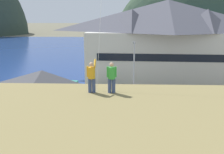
{
  "coord_description": "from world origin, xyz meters",
  "views": [
    {
      "loc": [
        0.26,
        -19.95,
        10.42
      ],
      "look_at": [
        -0.86,
        9.0,
        3.36
      ],
      "focal_mm": 41.35,
      "sensor_mm": 36.0,
      "label": 1
    }
  ],
  "objects_px": {
    "moored_boat_wharfside": "(102,57)",
    "parked_car_back_row_right": "(173,107)",
    "parked_car_front_row_silver": "(206,128)",
    "parked_car_front_row_red": "(121,103)",
    "parked_car_lone_by_shed": "(50,126)",
    "person_kite_flyer": "(92,76)",
    "parking_light_pole": "(134,67)",
    "person_companion": "(112,77)",
    "parked_car_corner_spot": "(139,128)",
    "harbor_lodge": "(167,37)",
    "wharf_dock": "(118,60)",
    "moored_boat_outer_mooring": "(134,58)",
    "storage_shed_near_lot": "(43,91)",
    "moored_boat_inner_slip": "(101,59)"
  },
  "relations": [
    {
      "from": "wharf_dock",
      "to": "person_kite_flyer",
      "type": "bearing_deg",
      "value": -90.97
    },
    {
      "from": "moored_boat_inner_slip",
      "to": "parked_car_front_row_red",
      "type": "height_order",
      "value": "moored_boat_inner_slip"
    },
    {
      "from": "person_kite_flyer",
      "to": "parking_light_pole",
      "type": "bearing_deg",
      "value": 79.23
    },
    {
      "from": "storage_shed_near_lot",
      "to": "parked_car_front_row_silver",
      "type": "relative_size",
      "value": 1.8
    },
    {
      "from": "harbor_lodge",
      "to": "moored_boat_outer_mooring",
      "type": "height_order",
      "value": "harbor_lodge"
    },
    {
      "from": "harbor_lodge",
      "to": "storage_shed_near_lot",
      "type": "bearing_deg",
      "value": -133.85
    },
    {
      "from": "moored_boat_wharfside",
      "to": "parked_car_front_row_red",
      "type": "bearing_deg",
      "value": -82.13
    },
    {
      "from": "harbor_lodge",
      "to": "person_companion",
      "type": "height_order",
      "value": "harbor_lodge"
    },
    {
      "from": "moored_boat_inner_slip",
      "to": "parked_car_front_row_silver",
      "type": "bearing_deg",
      "value": -72.29
    },
    {
      "from": "parked_car_lone_by_shed",
      "to": "parked_car_front_row_red",
      "type": "distance_m",
      "value": 8.58
    },
    {
      "from": "moored_boat_inner_slip",
      "to": "parked_car_corner_spot",
      "type": "height_order",
      "value": "moored_boat_inner_slip"
    },
    {
      "from": "moored_boat_wharfside",
      "to": "parked_car_back_row_right",
      "type": "relative_size",
      "value": 1.85
    },
    {
      "from": "moored_boat_wharfside",
      "to": "moored_boat_inner_slip",
      "type": "relative_size",
      "value": 0.95
    },
    {
      "from": "moored_boat_wharfside",
      "to": "parked_car_back_row_right",
      "type": "xyz_separation_m",
      "value": [
        9.86,
        -33.5,
        0.34
      ]
    },
    {
      "from": "moored_boat_outer_mooring",
      "to": "person_companion",
      "type": "relative_size",
      "value": 4.8
    },
    {
      "from": "moored_boat_outer_mooring",
      "to": "parked_car_lone_by_shed",
      "type": "distance_m",
      "value": 38.54
    },
    {
      "from": "wharf_dock",
      "to": "parked_car_back_row_right",
      "type": "distance_m",
      "value": 32.26
    },
    {
      "from": "parked_car_lone_by_shed",
      "to": "parked_car_corner_spot",
      "type": "bearing_deg",
      "value": 0.13
    },
    {
      "from": "parked_car_front_row_red",
      "to": "parked_car_back_row_right",
      "type": "distance_m",
      "value": 5.43
    },
    {
      "from": "parked_car_front_row_red",
      "to": "parked_car_front_row_silver",
      "type": "bearing_deg",
      "value": -39.8
    },
    {
      "from": "moored_boat_outer_mooring",
      "to": "moored_boat_wharfside",
      "type": "bearing_deg",
      "value": 171.06
    },
    {
      "from": "storage_shed_near_lot",
      "to": "wharf_dock",
      "type": "bearing_deg",
      "value": 76.33
    },
    {
      "from": "moored_boat_wharfside",
      "to": "person_companion",
      "type": "distance_m",
      "value": 45.62
    },
    {
      "from": "wharf_dock",
      "to": "person_kite_flyer",
      "type": "relative_size",
      "value": 8.43
    },
    {
      "from": "person_companion",
      "to": "parking_light_pole",
      "type": "bearing_deg",
      "value": 83.05
    },
    {
      "from": "wharf_dock",
      "to": "harbor_lodge",
      "type": "bearing_deg",
      "value": -60.27
    },
    {
      "from": "parked_car_corner_spot",
      "to": "person_kite_flyer",
      "type": "bearing_deg",
      "value": -116.62
    },
    {
      "from": "parked_car_corner_spot",
      "to": "parked_car_back_row_right",
      "type": "relative_size",
      "value": 1.01
    },
    {
      "from": "parked_car_corner_spot",
      "to": "person_kite_flyer",
      "type": "xyz_separation_m",
      "value": [
        -3.17,
        -6.32,
        5.99
      ]
    },
    {
      "from": "parked_car_corner_spot",
      "to": "parked_car_front_row_silver",
      "type": "bearing_deg",
      "value": 0.61
    },
    {
      "from": "harbor_lodge",
      "to": "parked_car_front_row_red",
      "type": "xyz_separation_m",
      "value": [
        -7.34,
        -16.29,
        -5.7
      ]
    },
    {
      "from": "parked_car_front_row_red",
      "to": "parking_light_pole",
      "type": "xyz_separation_m",
      "value": [
        1.51,
        4.16,
        3.14
      ]
    },
    {
      "from": "storage_shed_near_lot",
      "to": "parked_car_back_row_right",
      "type": "relative_size",
      "value": 1.82
    },
    {
      "from": "storage_shed_near_lot",
      "to": "wharf_dock",
      "type": "relative_size",
      "value": 0.49
    },
    {
      "from": "moored_boat_outer_mooring",
      "to": "parked_car_front_row_silver",
      "type": "distance_m",
      "value": 37.7
    },
    {
      "from": "wharf_dock",
      "to": "parked_car_front_row_red",
      "type": "distance_m",
      "value": 30.75
    },
    {
      "from": "parked_car_front_row_silver",
      "to": "parked_car_lone_by_shed",
      "type": "relative_size",
      "value": 1.01
    },
    {
      "from": "moored_boat_wharfside",
      "to": "moored_boat_outer_mooring",
      "type": "height_order",
      "value": "same"
    },
    {
      "from": "parked_car_corner_spot",
      "to": "parked_car_back_row_right",
      "type": "bearing_deg",
      "value": 53.37
    },
    {
      "from": "moored_boat_wharfside",
      "to": "parked_car_back_row_right",
      "type": "bearing_deg",
      "value": -73.6
    },
    {
      "from": "parked_car_front_row_silver",
      "to": "person_kite_flyer",
      "type": "xyz_separation_m",
      "value": [
        -8.84,
        -6.38,
        5.99
      ]
    },
    {
      "from": "person_companion",
      "to": "parked_car_front_row_silver",
      "type": "bearing_deg",
      "value": 39.77
    },
    {
      "from": "harbor_lodge",
      "to": "parked_car_back_row_right",
      "type": "relative_size",
      "value": 6.47
    },
    {
      "from": "parked_car_corner_spot",
      "to": "parking_light_pole",
      "type": "bearing_deg",
      "value": 90.11
    },
    {
      "from": "harbor_lodge",
      "to": "parking_light_pole",
      "type": "height_order",
      "value": "harbor_lodge"
    },
    {
      "from": "moored_boat_outer_mooring",
      "to": "parked_car_back_row_right",
      "type": "relative_size",
      "value": 1.97
    },
    {
      "from": "parked_car_front_row_silver",
      "to": "parked_car_front_row_red",
      "type": "bearing_deg",
      "value": 140.2
    },
    {
      "from": "harbor_lodge",
      "to": "parking_light_pole",
      "type": "distance_m",
      "value": 13.7
    },
    {
      "from": "moored_boat_inner_slip",
      "to": "parked_car_corner_spot",
      "type": "bearing_deg",
      "value": -80.6
    },
    {
      "from": "parked_car_back_row_right",
      "to": "parked_car_lone_by_shed",
      "type": "bearing_deg",
      "value": -155.66
    }
  ]
}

